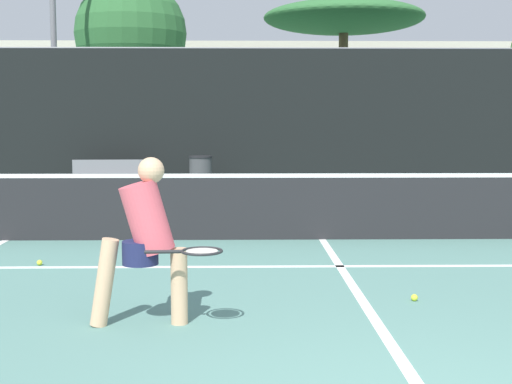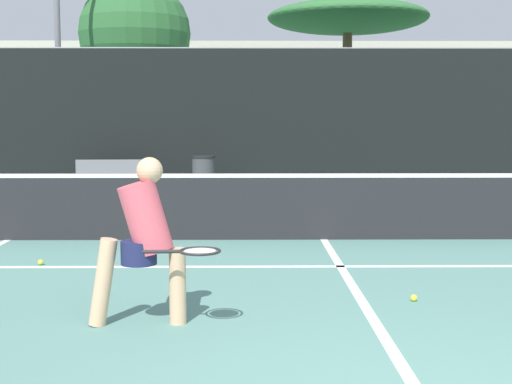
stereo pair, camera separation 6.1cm
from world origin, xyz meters
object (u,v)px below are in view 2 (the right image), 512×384
Objects in this scene: player_practicing at (144,235)px; courtside_bench at (114,179)px; trash_bin at (203,179)px; parked_car at (335,160)px.

player_practicing reaches higher than courtside_bench.
courtside_bench is at bearing 175.42° from trash_bin.
parked_car is at bearing 32.84° from courtside_bench.
parked_car is at bearing 49.87° from trash_bin.
player_practicing reaches higher than trash_bin.
parked_car is (5.07, 3.63, 0.17)m from courtside_bench.
courtside_bench is 0.41× the size of parked_car.
trash_bin is (-0.07, 8.85, -0.28)m from player_practicing.
trash_bin is at bearing 86.31° from player_practicing.
player_practicing is at bearing -103.87° from parked_car.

